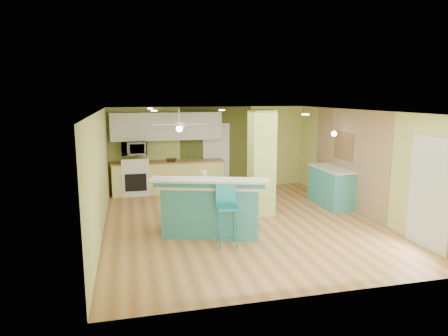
{
  "coord_description": "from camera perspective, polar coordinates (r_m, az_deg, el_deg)",
  "views": [
    {
      "loc": [
        -2.4,
        -8.37,
        2.83
      ],
      "look_at": [
        -0.29,
        0.4,
        1.19
      ],
      "focal_mm": 32.0,
      "sensor_mm": 36.0,
      "label": 1
    }
  ],
  "objects": [
    {
      "name": "floor",
      "position": [
        9.15,
        2.38,
        -7.73
      ],
      "size": [
        6.0,
        7.0,
        0.01
      ],
      "primitive_type": "cube",
      "color": "#9A6436",
      "rests_on": "ground"
    },
    {
      "name": "ceiling",
      "position": [
        8.71,
        2.5,
        8.17
      ],
      "size": [
        6.0,
        7.0,
        0.01
      ],
      "primitive_type": "cube",
      "color": "white",
      "rests_on": "wall_back"
    },
    {
      "name": "wall_back",
      "position": [
        12.21,
        -2.08,
        2.88
      ],
      "size": [
        6.0,
        0.01,
        2.5
      ],
      "primitive_type": "cube",
      "color": "#C2CA6C",
      "rests_on": "floor"
    },
    {
      "name": "wall_front",
      "position": [
        5.65,
        12.31,
        -6.16
      ],
      "size": [
        6.0,
        0.01,
        2.5
      ],
      "primitive_type": "cube",
      "color": "#C2CA6C",
      "rests_on": "floor"
    },
    {
      "name": "wall_left",
      "position": [
        8.53,
        -17.35,
        -0.82
      ],
      "size": [
        0.01,
        7.0,
        2.5
      ],
      "primitive_type": "cube",
      "color": "#C2CA6C",
      "rests_on": "floor"
    },
    {
      "name": "wall_right",
      "position": [
        10.09,
        19.09,
        0.73
      ],
      "size": [
        0.01,
        7.0,
        2.5
      ],
      "primitive_type": "cube",
      "color": "#C2CA6C",
      "rests_on": "floor"
    },
    {
      "name": "wood_panel",
      "position": [
        10.58,
        17.28,
        1.26
      ],
      "size": [
        0.02,
        3.4,
        2.5
      ],
      "primitive_type": "cube",
      "color": "#917253",
      "rests_on": "floor"
    },
    {
      "name": "olive_accent",
      "position": [
        12.24,
        -1.15,
        2.9
      ],
      "size": [
        2.2,
        0.02,
        2.5
      ],
      "primitive_type": "cube",
      "color": "#484F1F",
      "rests_on": "floor"
    },
    {
      "name": "interior_door",
      "position": [
        12.25,
        -1.12,
        1.72
      ],
      "size": [
        0.82,
        0.05,
        2.0
      ],
      "primitive_type": "cube",
      "color": "silver",
      "rests_on": "floor"
    },
    {
      "name": "french_door",
      "position": [
        8.3,
        27.33,
        -3.24
      ],
      "size": [
        0.04,
        1.08,
        2.1
      ],
      "primitive_type": "cube",
      "color": "silver",
      "rests_on": "floor"
    },
    {
      "name": "column",
      "position": [
        9.51,
        5.38,
        0.71
      ],
      "size": [
        0.55,
        0.55,
        2.5
      ],
      "primitive_type": "cube",
      "color": "#B5CB5E",
      "rests_on": "floor"
    },
    {
      "name": "kitchen_run",
      "position": [
        11.86,
        -7.93,
        -1.26
      ],
      "size": [
        3.25,
        0.63,
        0.94
      ],
      "color": "#EEE37C",
      "rests_on": "floor"
    },
    {
      "name": "stove",
      "position": [
        11.8,
        -12.52,
        -1.53
      ],
      "size": [
        0.76,
        0.66,
        1.08
      ],
      "color": "white",
      "rests_on": "floor"
    },
    {
      "name": "upper_cabinets",
      "position": [
        11.77,
        -8.17,
        5.92
      ],
      "size": [
        3.2,
        0.34,
        0.8
      ],
      "primitive_type": "cube",
      "color": "silver",
      "rests_on": "wall_back"
    },
    {
      "name": "microwave",
      "position": [
        11.66,
        -12.7,
        2.77
      ],
      "size": [
        0.7,
        0.48,
        0.39
      ],
      "primitive_type": "imported",
      "color": "silver",
      "rests_on": "wall_back"
    },
    {
      "name": "ceiling_fan",
      "position": [
        10.47,
        -6.4,
        6.14
      ],
      "size": [
        1.41,
        1.41,
        0.61
      ],
      "color": "silver",
      "rests_on": "ceiling"
    },
    {
      "name": "pendant_lamp",
      "position": [
        10.46,
        15.45,
        4.76
      ],
      "size": [
        0.14,
        0.14,
        0.69
      ],
      "color": "silver",
      "rests_on": "ceiling"
    },
    {
      "name": "wall_decor",
      "position": [
        10.7,
        16.71,
        3.01
      ],
      "size": [
        0.03,
        0.9,
        0.7
      ],
      "primitive_type": "cube",
      "color": "brown",
      "rests_on": "wood_panel"
    },
    {
      "name": "peninsula",
      "position": [
        8.3,
        -1.79,
        -5.47
      ],
      "size": [
        2.45,
        1.84,
        1.24
      ],
      "rotation": [
        0.0,
        0.0,
        -0.31
      ],
      "color": "teal",
      "rests_on": "floor"
    },
    {
      "name": "bar_stool",
      "position": [
        7.59,
        0.37,
        -5.29
      ],
      "size": [
        0.42,
        0.42,
        1.18
      ],
      "rotation": [
        0.0,
        0.0,
        -0.07
      ],
      "color": "teal",
      "rests_on": "floor"
    },
    {
      "name": "side_counter",
      "position": [
        10.8,
        15.05,
        -2.52
      ],
      "size": [
        0.65,
        1.54,
        0.99
      ],
      "color": "teal",
      "rests_on": "floor"
    },
    {
      "name": "fruit_bowl",
      "position": [
        11.69,
        -7.51,
        1.12
      ],
      "size": [
        0.32,
        0.32,
        0.08
      ],
      "primitive_type": "imported",
      "rotation": [
        0.0,
        0.0,
        0.01
      ],
      "color": "#382517",
      "rests_on": "kitchen_run"
    },
    {
      "name": "canister",
      "position": [
        8.41,
        -2.99,
        -1.07
      ],
      "size": [
        0.15,
        0.15,
        0.19
      ],
      "primitive_type": "cylinder",
      "color": "gold",
      "rests_on": "peninsula"
    }
  ]
}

